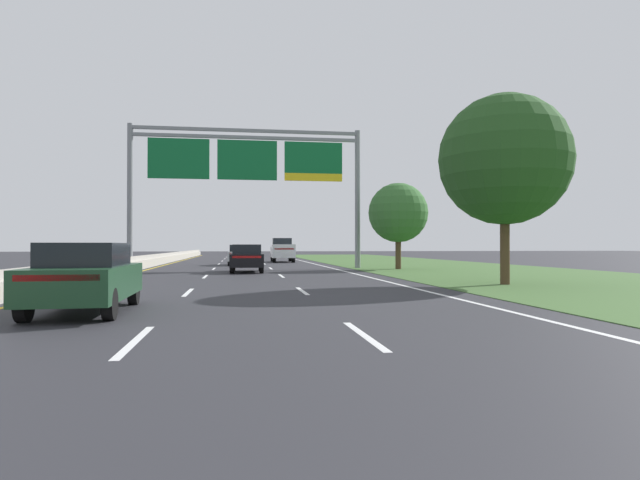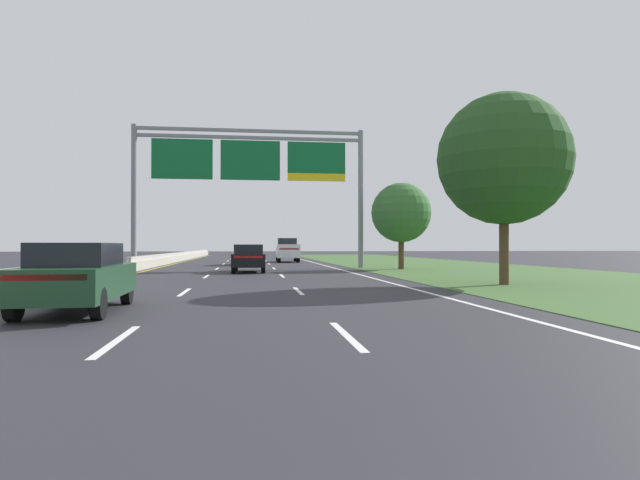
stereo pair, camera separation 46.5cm
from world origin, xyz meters
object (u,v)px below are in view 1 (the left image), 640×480
at_px(car_darkgreen_left_lane_sedan, 86,276).
at_px(car_silver_centre_lane_sedan, 240,255).
at_px(pickup_truck_white, 282,250).
at_px(roadside_tree_near, 505,160).
at_px(overhead_sign_gantry, 247,167).
at_px(roadside_tree_mid, 398,213).
at_px(car_black_centre_lane_sedan, 247,258).

distance_m(car_darkgreen_left_lane_sedan, car_silver_centre_lane_sedan, 29.71).
bearing_deg(car_silver_centre_lane_sedan, pickup_truck_white, -26.71).
xyz_separation_m(pickup_truck_white, roadside_tree_near, (6.16, -30.32, 3.74)).
bearing_deg(overhead_sign_gantry, car_silver_centre_lane_sedan, 93.61).
relative_size(pickup_truck_white, roadside_tree_mid, 0.99).
bearing_deg(car_silver_centre_lane_sedan, car_black_centre_lane_sedan, -177.69).
relative_size(car_silver_centre_lane_sedan, car_black_centre_lane_sedan, 1.00).
relative_size(overhead_sign_gantry, pickup_truck_white, 2.77).
height_order(pickup_truck_white, car_black_centre_lane_sedan, pickup_truck_white).
bearing_deg(car_darkgreen_left_lane_sedan, car_black_centre_lane_sedan, -13.62).
height_order(car_darkgreen_left_lane_sedan, car_black_centre_lane_sedan, same).
bearing_deg(roadside_tree_near, overhead_sign_gantry, 120.95).
bearing_deg(pickup_truck_white, car_darkgreen_left_lane_sedan, 169.83).
relative_size(pickup_truck_white, roadside_tree_near, 0.74).
relative_size(overhead_sign_gantry, roadside_tree_near, 2.05).
relative_size(overhead_sign_gantry, roadside_tree_mid, 2.74).
relative_size(roadside_tree_near, roadside_tree_mid, 1.34).
xyz_separation_m(car_black_centre_lane_sedan, roadside_tree_near, (9.66, -11.58, 4.00)).
xyz_separation_m(car_black_centre_lane_sedan, roadside_tree_mid, (9.57, 2.21, 2.77)).
distance_m(overhead_sign_gantry, pickup_truck_white, 15.75).
distance_m(car_silver_centre_lane_sedan, car_black_centre_lane_sedan, 11.27).
height_order(pickup_truck_white, car_darkgreen_left_lane_sedan, pickup_truck_white).
bearing_deg(car_darkgreen_left_lane_sedan, overhead_sign_gantry, -11.55).
height_order(overhead_sign_gantry, car_silver_centre_lane_sedan, overhead_sign_gantry).
height_order(overhead_sign_gantry, pickup_truck_white, overhead_sign_gantry).
xyz_separation_m(overhead_sign_gantry, roadside_tree_near, (9.58, -15.98, -1.78)).
height_order(car_silver_centre_lane_sedan, roadside_tree_near, roadside_tree_near).
height_order(overhead_sign_gantry, roadside_tree_near, overhead_sign_gantry).
height_order(roadside_tree_near, roadside_tree_mid, roadside_tree_near).
bearing_deg(car_darkgreen_left_lane_sedan, pickup_truck_white, -12.93).
xyz_separation_m(car_darkgreen_left_lane_sedan, car_silver_centre_lane_sedan, (3.52, 29.50, 0.00)).
bearing_deg(roadside_tree_mid, overhead_sign_gantry, 167.00).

